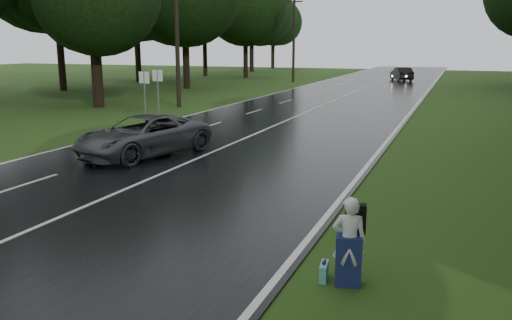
{
  "coord_description": "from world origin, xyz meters",
  "views": [
    {
      "loc": [
        8.52,
        -9.17,
        3.99
      ],
      "look_at": [
        3.76,
        3.0,
        1.1
      ],
      "focal_mm": 36.72,
      "sensor_mm": 36.0,
      "label": 1
    }
  ],
  "objects": [
    {
      "name": "ground",
      "position": [
        0.0,
        0.0,
        0.0
      ],
      "size": [
        160.0,
        160.0,
        0.0
      ],
      "primitive_type": "plane",
      "color": "#274614",
      "rests_on": "ground"
    },
    {
      "name": "utility_pole_mid",
      "position": [
        -8.5,
        20.62,
        0.0
      ],
      "size": [
        1.8,
        0.28,
        9.81
      ],
      "primitive_type": null,
      "color": "black",
      "rests_on": "ground"
    },
    {
      "name": "road_sign_a",
      "position": [
        -7.2,
        14.74,
        0.0
      ],
      "size": [
        0.62,
        0.1,
        2.59
      ],
      "primitive_type": null,
      "color": "white",
      "rests_on": "ground"
    },
    {
      "name": "tree_left_f",
      "position": [
        -16.11,
        50.37,
        0.0
      ],
      "size": [
        9.55,
        9.55,
        14.92
      ],
      "primitive_type": null,
      "color": "black",
      "rests_on": "ground"
    },
    {
      "name": "road_sign_b",
      "position": [
        -7.2,
        16.06,
        0.0
      ],
      "size": [
        0.63,
        0.1,
        2.62
      ],
      "primitive_type": null,
      "color": "white",
      "rests_on": "ground"
    },
    {
      "name": "lane_center",
      "position": [
        0.0,
        20.0,
        0.04
      ],
      "size": [
        0.12,
        140.0,
        0.01
      ],
      "primitive_type": "cube",
      "color": "silver",
      "rests_on": "road"
    },
    {
      "name": "suitcase",
      "position": [
        6.55,
        -0.89,
        0.15
      ],
      "size": [
        0.17,
        0.43,
        0.3
      ],
      "primitive_type": "cube",
      "rotation": [
        0.0,
        0.0,
        0.13
      ],
      "color": "#54A4A0",
      "rests_on": "ground"
    },
    {
      "name": "tree_left_d",
      "position": [
        -13.37,
        18.74,
        0.0
      ],
      "size": [
        8.04,
        8.04,
        12.57
      ],
      "primitive_type": null,
      "color": "black",
      "rests_on": "ground"
    },
    {
      "name": "utility_pole_far",
      "position": [
        -8.5,
        45.37,
        0.0
      ],
      "size": [
        1.8,
        0.28,
        9.3
      ],
      "primitive_type": null,
      "color": "black",
      "rests_on": "ground"
    },
    {
      "name": "grey_car",
      "position": [
        -2.07,
        6.71,
        0.76
      ],
      "size": [
        3.8,
        5.68,
        1.45
      ],
      "primitive_type": "imported",
      "rotation": [
        0.0,
        0.0,
        5.99
      ],
      "color": "#4C4F51",
      "rests_on": "road"
    },
    {
      "name": "far_car",
      "position": [
        2.18,
        51.52,
        0.77
      ],
      "size": [
        3.04,
        4.72,
        1.47
      ],
      "primitive_type": "imported",
      "rotation": [
        0.0,
        0.0,
        3.51
      ],
      "color": "black",
      "rests_on": "road"
    },
    {
      "name": "hitchhiker",
      "position": [
        6.98,
        -0.93,
        0.72
      ],
      "size": [
        0.63,
        0.59,
        1.56
      ],
      "color": "silver",
      "rests_on": "ground"
    },
    {
      "name": "road",
      "position": [
        0.0,
        20.0,
        0.02
      ],
      "size": [
        12.0,
        140.0,
        0.04
      ],
      "primitive_type": "cube",
      "color": "black",
      "rests_on": "ground"
    },
    {
      "name": "tree_left_e",
      "position": [
        -15.16,
        33.82,
        0.0
      ],
      "size": [
        9.65,
        9.65,
        15.09
      ],
      "primitive_type": null,
      "color": "black",
      "rests_on": "ground"
    }
  ]
}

